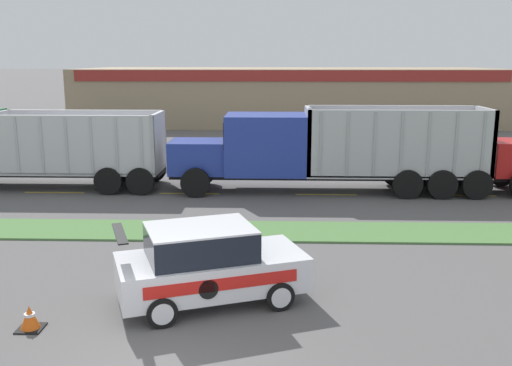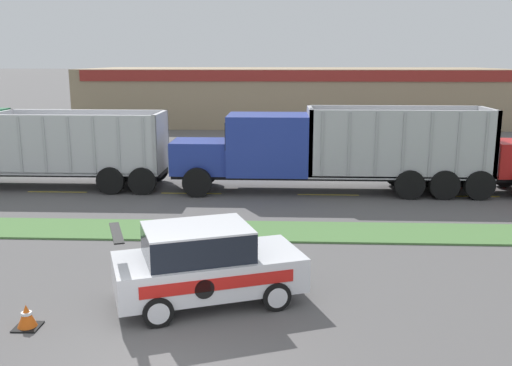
% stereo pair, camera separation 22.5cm
% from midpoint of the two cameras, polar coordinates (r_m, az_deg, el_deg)
% --- Properties ---
extents(grass_verge, '(120.00, 2.07, 0.06)m').
position_cam_midpoint_polar(grass_verge, '(17.66, -4.44, -4.78)').
color(grass_verge, '#517F42').
rests_on(grass_verge, ground_plane).
extents(centre_line_3, '(2.40, 0.14, 0.01)m').
position_cam_midpoint_polar(centre_line_3, '(24.11, -19.75, -0.90)').
color(centre_line_3, yellow).
rests_on(centre_line_3, ground_plane).
extents(centre_line_4, '(2.40, 0.14, 0.01)m').
position_cam_midpoint_polar(centre_line_4, '(22.69, -6.96, -1.05)').
color(centre_line_4, yellow).
rests_on(centre_line_4, ground_plane).
extents(centre_line_5, '(2.40, 0.14, 0.01)m').
position_cam_midpoint_polar(centre_line_5, '(22.51, 6.76, -1.15)').
color(centre_line_5, yellow).
rests_on(centre_line_5, ground_plane).
extents(centre_line_6, '(2.40, 0.14, 0.01)m').
position_cam_midpoint_polar(centre_line_6, '(23.60, 19.94, -1.19)').
color(centre_line_6, yellow).
rests_on(centre_line_6, ground_plane).
extents(dump_truck_trail, '(12.47, 2.64, 3.40)m').
position_cam_midpoint_polar(dump_truck_trail, '(22.74, 4.23, 3.17)').
color(dump_truck_trail, black).
rests_on(dump_truck_trail, ground_plane).
extents(rally_car, '(4.40, 3.13, 1.76)m').
position_cam_midpoint_polar(rally_car, '(12.49, -5.30, -8.05)').
color(rally_car, white).
rests_on(rally_car, ground_plane).
extents(traffic_cone, '(0.49, 0.49, 0.49)m').
position_cam_midpoint_polar(traffic_cone, '(12.37, -22.18, -12.39)').
color(traffic_cone, black).
rests_on(traffic_cone, ground_plane).
extents(store_building_backdrop, '(33.52, 12.10, 4.44)m').
position_cam_midpoint_polar(store_building_backdrop, '(48.40, 3.08, 8.76)').
color(store_building_backdrop, '#9E896B').
rests_on(store_building_backdrop, ground_plane).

